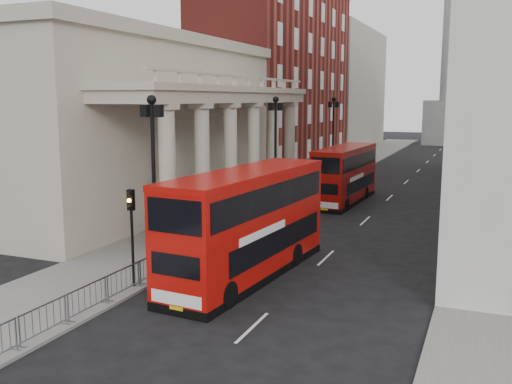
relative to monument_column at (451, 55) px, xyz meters
name	(u,v)px	position (x,y,z in m)	size (l,w,h in m)	color
ground	(116,305)	(-6.00, -92.00, -15.98)	(260.00, 260.00, 0.00)	black
sidewalk_west	(289,191)	(-9.00, -62.00, -15.92)	(6.00, 140.00, 0.12)	slate
sidewalk_east	(485,203)	(7.50, -62.00, -15.92)	(3.00, 140.00, 0.12)	slate
kerb	(320,192)	(-6.05, -62.00, -15.91)	(0.20, 140.00, 0.14)	slate
portico_building	(142,130)	(-16.50, -74.00, -9.98)	(9.00, 28.00, 12.00)	#AAA28E
brick_building	(280,76)	(-16.50, -44.00, -4.98)	(9.00, 32.00, 22.00)	maroon
west_building_far	(344,89)	(-16.50, -12.00, -5.98)	(9.00, 30.00, 20.00)	#AAA28E
monument_column	(451,55)	(0.00, 0.00, 0.00)	(8.00, 8.00, 54.20)	#60605E
lamp_post_south	(154,173)	(-6.60, -88.00, -11.07)	(1.05, 0.44, 8.32)	black
lamp_post_mid	(275,146)	(-6.60, -72.00, -11.07)	(1.05, 0.44, 8.32)	black
lamp_post_north	(333,134)	(-6.60, -56.00, -11.07)	(1.05, 0.44, 8.32)	black
traffic_light	(131,220)	(-6.50, -90.02, -12.88)	(0.28, 0.33, 4.30)	black
crowd_barriers	(139,273)	(-6.35, -89.78, -15.31)	(0.50, 18.75, 1.10)	gray
bus_near	(248,222)	(-2.58, -86.43, -13.36)	(3.80, 11.81, 5.01)	#B10D08
bus_far	(345,173)	(-3.04, -65.53, -13.64)	(2.94, 10.48, 4.48)	#960B06
pedestrian_a	(184,215)	(-9.93, -79.42, -14.92)	(0.68, 0.45, 1.88)	black
pedestrian_b	(186,208)	(-11.12, -77.07, -15.02)	(0.81, 0.63, 1.68)	#282420
pedestrian_c	(264,191)	(-8.75, -68.76, -14.95)	(0.89, 0.58, 1.82)	black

